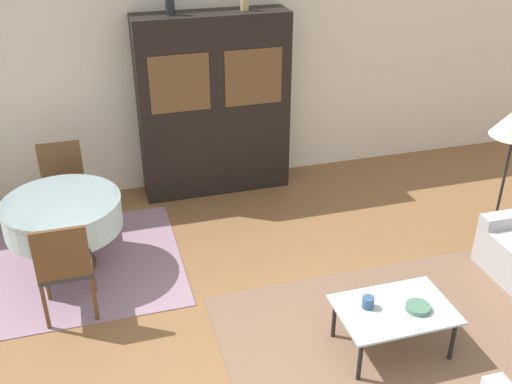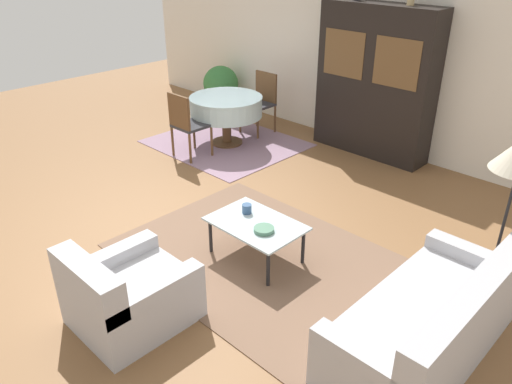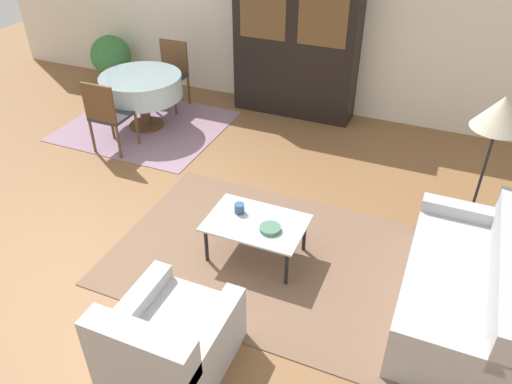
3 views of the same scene
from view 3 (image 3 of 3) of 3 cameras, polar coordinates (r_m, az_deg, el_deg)
name	(u,v)px [view 3 (image 3 of 3)]	position (r m, az deg, el deg)	size (l,w,h in m)	color
ground_plane	(158,241)	(5.15, -11.14, -5.51)	(14.00, 14.00, 0.00)	brown
wall_back	(286,13)	(7.46, 3.45, 19.75)	(10.00, 0.06, 2.70)	silver
area_rug	(265,256)	(4.88, 1.08, -7.30)	(2.88, 2.06, 0.01)	brown
dining_rug	(146,126)	(7.32, -12.47, 7.39)	(2.15, 1.86, 0.01)	gray
couch	(462,287)	(4.52, 22.53, -10.02)	(0.83, 1.82, 0.77)	#B2B2B7
armchair	(168,343)	(3.87, -9.99, -16.62)	(0.81, 0.91, 0.74)	#B2B2B7
coffee_table	(256,225)	(4.65, 0.00, -3.83)	(0.92, 0.62, 0.40)	black
display_cabinet	(296,41)	(7.21, 4.62, 16.79)	(1.73, 0.45, 2.12)	black
dining_table	(141,87)	(7.08, -12.96, 11.66)	(1.10, 1.10, 0.74)	brown
dining_chair_near	(107,113)	(6.54, -16.66, 8.69)	(0.44, 0.44, 0.96)	brown
dining_chair_far	(171,70)	(7.68, -9.67, 13.53)	(0.44, 0.44, 0.96)	brown
floor_lamp	(500,117)	(5.03, 26.10, 7.73)	(0.48, 0.48, 1.47)	black
cup	(239,208)	(4.72, -1.91, -1.88)	(0.10, 0.10, 0.10)	#33517A
bowl	(270,229)	(4.52, 1.63, -4.20)	(0.20, 0.20, 0.04)	#4C7A60
potted_plant	(111,57)	(8.68, -16.23, 14.57)	(0.64, 0.64, 0.82)	#93664C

